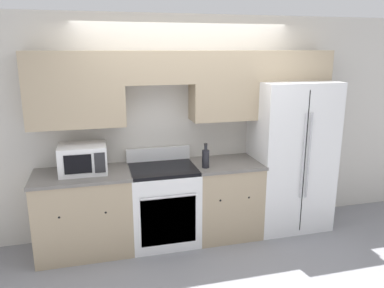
{
  "coord_description": "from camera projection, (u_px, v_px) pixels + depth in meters",
  "views": [
    {
      "loc": [
        -1.05,
        -3.68,
        2.21
      ],
      "look_at": [
        0.0,
        0.31,
        1.16
      ],
      "focal_mm": 35.0,
      "sensor_mm": 36.0,
      "label": 1
    }
  ],
  "objects": [
    {
      "name": "refrigerator",
      "position": [
        288.0,
        155.0,
        4.7
      ],
      "size": [
        0.94,
        0.81,
        1.84
      ],
      "color": "white",
      "rests_on": "ground_plane"
    },
    {
      "name": "microwave",
      "position": [
        83.0,
        159.0,
        4.03
      ],
      "size": [
        0.5,
        0.41,
        0.31
      ],
      "color": "white",
      "rests_on": "lower_cabinets_left"
    },
    {
      "name": "lower_cabinets_right",
      "position": [
        225.0,
        198.0,
        4.53
      ],
      "size": [
        0.79,
        0.64,
        0.91
      ],
      "color": "tan",
      "rests_on": "ground_plane"
    },
    {
      "name": "oven_range",
      "position": [
        163.0,
        204.0,
        4.35
      ],
      "size": [
        0.76,
        0.65,
        1.07
      ],
      "color": "white",
      "rests_on": "ground_plane"
    },
    {
      "name": "wall_back",
      "position": [
        188.0,
        110.0,
        4.43
      ],
      "size": [
        8.0,
        0.39,
        2.6
      ],
      "color": "beige",
      "rests_on": "ground_plane"
    },
    {
      "name": "bottle",
      "position": [
        206.0,
        158.0,
        4.2
      ],
      "size": [
        0.08,
        0.08,
        0.28
      ],
      "color": "black",
      "rests_on": "lower_cabinets_right"
    },
    {
      "name": "lower_cabinets_left",
      "position": [
        84.0,
        213.0,
        4.13
      ],
      "size": [
        1.04,
        0.64,
        0.91
      ],
      "color": "tan",
      "rests_on": "ground_plane"
    },
    {
      "name": "ground_plane",
      "position": [
        199.0,
        249.0,
        4.25
      ],
      "size": [
        12.0,
        12.0,
        0.0
      ],
      "primitive_type": "plane",
      "color": "gray"
    }
  ]
}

